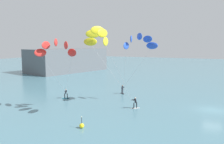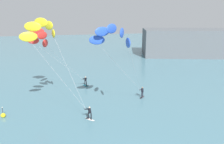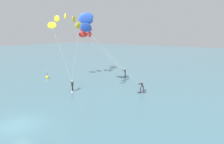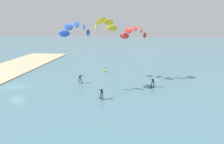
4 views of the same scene
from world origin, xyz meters
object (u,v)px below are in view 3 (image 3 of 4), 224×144
kitesurfer_far_out (88,32)px  kitesurfer_mid_water (89,25)px  marker_buoy (47,77)px  kitesurfer_nearshore (66,23)px

kitesurfer_far_out → kitesurfer_mid_water: bearing=-47.1°
marker_buoy → kitesurfer_nearshore: bearing=4.7°
kitesurfer_nearshore → marker_buoy: (-5.39, -0.44, -9.87)m
marker_buoy → kitesurfer_mid_water: bearing=-10.8°
kitesurfer_mid_water → marker_buoy: (-13.19, 2.52, -9.29)m
kitesurfer_nearshore → kitesurfer_far_out: kitesurfer_nearshore is taller
kitesurfer_nearshore → kitesurfer_mid_water: 8.37m
kitesurfer_mid_water → kitesurfer_far_out: (-8.57, 9.22, -0.89)m
kitesurfer_mid_water → marker_buoy: 16.33m
kitesurfer_nearshore → marker_buoy: bearing=-175.3°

